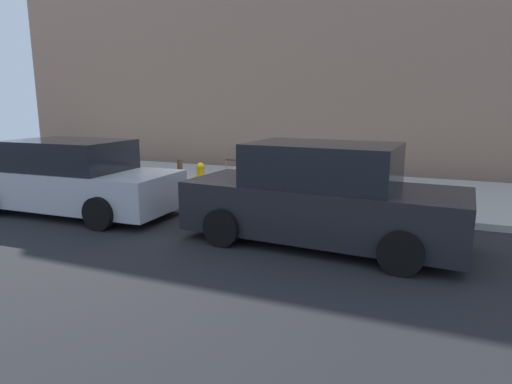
% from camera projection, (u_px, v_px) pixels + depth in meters
% --- Properties ---
extents(ground_plane, '(40.00, 40.00, 0.00)m').
position_uv_depth(ground_plane, '(210.00, 204.00, 10.38)').
color(ground_plane, black).
extents(sidewalk_curb, '(18.00, 5.00, 0.14)m').
position_uv_depth(sidewalk_curb, '(251.00, 183.00, 12.63)').
color(sidewalk_curb, '#ADA89E').
rests_on(sidewalk_curb, ground_plane).
extents(building_facade_sidewalk_side, '(24.00, 3.00, 11.64)m').
position_uv_depth(building_facade_sidewalk_side, '(303.00, 6.00, 15.82)').
color(building_facade_sidewalk_side, '#9E7A60').
rests_on(building_facade_sidewalk_side, ground_plane).
extents(suitcase_maroon_0, '(0.40, 0.24, 1.04)m').
position_uv_depth(suitcase_maroon_0, '(355.00, 187.00, 9.73)').
color(suitcase_maroon_0, maroon).
rests_on(suitcase_maroon_0, sidewalk_curb).
extents(suitcase_silver_1, '(0.36, 0.23, 0.87)m').
position_uv_depth(suitcase_silver_1, '(335.00, 187.00, 9.97)').
color(suitcase_silver_1, '#9EA0A8').
rests_on(suitcase_silver_1, sidewalk_curb).
extents(suitcase_teal_2, '(0.41, 0.26, 1.01)m').
position_uv_depth(suitcase_teal_2, '(316.00, 185.00, 10.16)').
color(suitcase_teal_2, '#0F606B').
rests_on(suitcase_teal_2, sidewalk_curb).
extents(suitcase_olive_3, '(0.36, 0.21, 1.03)m').
position_uv_depth(suitcase_olive_3, '(296.00, 183.00, 10.26)').
color(suitcase_olive_3, '#59601E').
rests_on(suitcase_olive_3, sidewalk_curb).
extents(suitcase_navy_4, '(0.48, 0.22, 0.68)m').
position_uv_depth(suitcase_navy_4, '(277.00, 183.00, 10.52)').
color(suitcase_navy_4, navy).
rests_on(suitcase_navy_4, sidewalk_curb).
extents(suitcase_black_5, '(0.52, 0.29, 0.95)m').
position_uv_depth(suitcase_black_5, '(255.00, 182.00, 10.72)').
color(suitcase_black_5, black).
rests_on(suitcase_black_5, sidewalk_curb).
extents(suitcase_red_6, '(0.44, 0.29, 0.86)m').
position_uv_depth(suitcase_red_6, '(233.00, 182.00, 10.83)').
color(suitcase_red_6, red).
rests_on(suitcase_red_6, sidewalk_curb).
extents(fire_hydrant, '(0.39, 0.21, 0.72)m').
position_uv_depth(fire_hydrant, '(201.00, 176.00, 11.23)').
color(fire_hydrant, '#D89E0C').
rests_on(fire_hydrant, sidewalk_curb).
extents(bollard_post, '(0.14, 0.14, 0.79)m').
position_uv_depth(bollard_post, '(180.00, 175.00, 11.29)').
color(bollard_post, brown).
rests_on(bollard_post, sidewalk_curb).
extents(parked_car_charcoal_0, '(4.72, 2.15, 1.71)m').
position_uv_depth(parked_car_charcoal_0, '(321.00, 198.00, 7.31)').
color(parked_car_charcoal_0, black).
rests_on(parked_car_charcoal_0, ground_plane).
extents(parked_car_silver_1, '(4.77, 2.11, 1.58)m').
position_uv_depth(parked_car_silver_1, '(71.00, 179.00, 9.41)').
color(parked_car_silver_1, '#B2B5BA').
rests_on(parked_car_silver_1, ground_plane).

